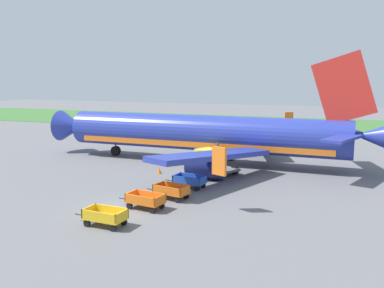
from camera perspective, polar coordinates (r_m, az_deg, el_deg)
The scene contains 10 objects.
ground_plane at distance 29.40m, azimuth -9.79°, elevation -8.69°, with size 220.00×220.00×0.00m, color slate.
grass_strip at distance 82.30m, azimuth 10.64°, elevation 2.76°, with size 220.00×28.00×0.06m, color #3D7033.
airplane at distance 43.43m, azimuth 2.57°, elevation 1.34°, with size 37.54×30.29×11.34m.
baggage_cart_nearest at distance 26.14m, azimuth -11.78°, elevation -9.65°, with size 3.59×1.56×1.07m.
baggage_cart_second_in_row at distance 28.96m, azimuth -6.40°, elevation -7.64°, with size 3.62×1.76×1.07m.
baggage_cart_third_in_row at distance 31.10m, azimuth -2.85°, elevation -6.41°, with size 3.63×1.90×1.07m.
baggage_cart_fourth_in_row at distance 33.96m, azimuth -0.35°, elevation -5.07°, with size 3.61×1.66×1.07m.
service_truck_beside_carts at distance 39.97m, azimuth 2.57°, elevation -2.18°, with size 4.75×3.79×2.10m.
traffic_cone_near_plane at distance 37.44m, azimuth 1.12°, elevation -4.14°, with size 0.51×0.51×0.68m, color orange.
traffic_cone_mid_apron at distance 39.23m, azimuth -4.47°, elevation -3.64°, with size 0.42×0.42×0.56m, color orange.
Camera 1 is at (14.43, -24.01, 8.93)m, focal length 39.09 mm.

